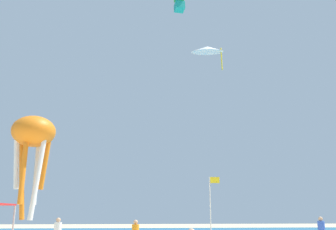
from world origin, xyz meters
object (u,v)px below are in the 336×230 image
Objects in this scene: kite_delta_white at (207,49)px; kite_box_green at (179,2)px; banner_flag at (211,206)px; person_rightmost at (321,229)px; kite_octopus_orange at (33,137)px.

kite_delta_white is 10.15m from kite_box_green.
banner_flag is 26.77m from kite_delta_white.
person_rightmost is 7.84m from banner_flag.
kite_octopus_orange is at bearing -143.50° from person_rightmost.
kite_box_green reaches higher than person_rightmost.
banner_flag is 0.97× the size of kite_delta_white.
kite_box_green is (-4.37, -9.15, 0.60)m from kite_delta_white.
kite_delta_white is 24.93m from kite_octopus_orange.
kite_octopus_orange is at bearing 47.97° from kite_delta_white.
kite_delta_white is at bearing 55.56° from kite_box_green.
person_rightmost is 23.24m from kite_box_green.
kite_octopus_orange is at bearing -164.67° from kite_box_green.
kite_box_green reaches higher than kite_delta_white.
kite_delta_white reaches higher than kite_octopus_orange.
kite_octopus_orange is at bearing 157.06° from banner_flag.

